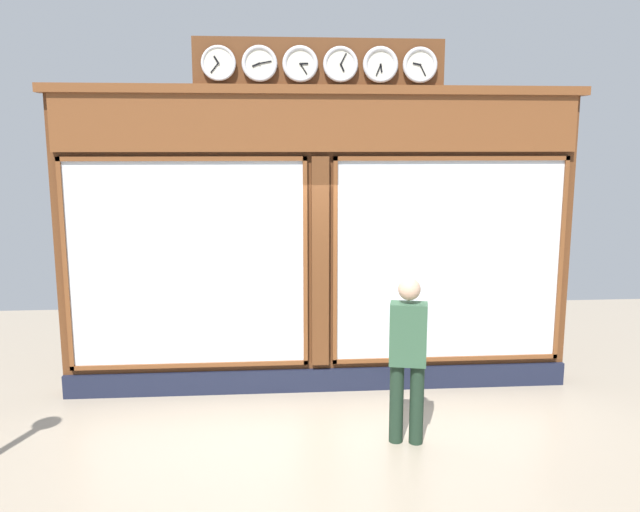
{
  "coord_description": "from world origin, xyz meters",
  "views": [
    {
      "loc": [
        0.56,
        7.4,
        2.96
      ],
      "look_at": [
        0.0,
        0.0,
        1.66
      ],
      "focal_mm": 36.02,
      "sensor_mm": 36.0,
      "label": 1
    }
  ],
  "objects": [
    {
      "name": "pedestrian",
      "position": [
        -0.76,
        1.44,
        0.93
      ],
      "size": [
        0.4,
        0.3,
        1.69
      ],
      "color": "#1C2F21",
      "rests_on": "ground_plane"
    },
    {
      "name": "shop_facade",
      "position": [
        -0.0,
        -0.12,
        1.85
      ],
      "size": [
        6.2,
        0.42,
        4.13
      ],
      "color": "#5B3319",
      "rests_on": "ground_plane"
    }
  ]
}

